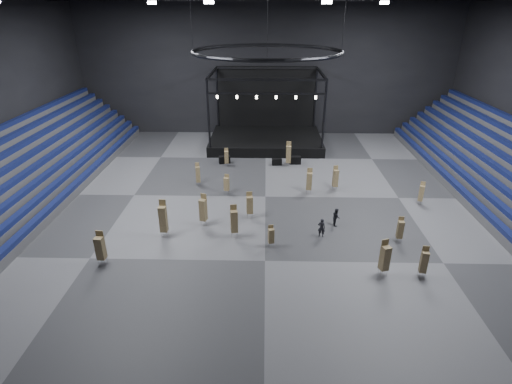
{
  "coord_description": "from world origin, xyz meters",
  "views": [
    {
      "loc": [
        -0.07,
        -33.97,
        16.32
      ],
      "look_at": [
        -0.84,
        -2.0,
        1.4
      ],
      "focal_mm": 28.0,
      "sensor_mm": 36.0,
      "label": 1
    }
  ],
  "objects_px": {
    "flight_case_mid": "(277,162)",
    "chair_stack_13": "(234,221)",
    "chair_stack_4": "(400,229)",
    "flight_case_right": "(295,160)",
    "chair_stack_7": "(271,235)",
    "chair_stack_5": "(227,184)",
    "chair_stack_9": "(100,247)",
    "chair_stack_14": "(203,209)",
    "chair_stack_15": "(163,218)",
    "chair_stack_10": "(385,257)",
    "chair_stack_2": "(421,193)",
    "man_center": "(322,228)",
    "chair_stack_6": "(335,178)",
    "chair_stack_11": "(288,154)",
    "chair_stack_8": "(250,204)",
    "chair_stack_12": "(424,261)",
    "chair_stack_1": "(309,181)",
    "flight_case_left": "(225,160)",
    "chair_stack_3": "(226,157)",
    "crew_member": "(336,217)",
    "chair_stack_0": "(198,174)",
    "stage": "(266,132)"
  },
  "relations": [
    {
      "from": "flight_case_right",
      "to": "chair_stack_11",
      "type": "xyz_separation_m",
      "value": [
        -0.82,
        -0.75,
        1.02
      ]
    },
    {
      "from": "chair_stack_8",
      "to": "chair_stack_9",
      "type": "relative_size",
      "value": 0.91
    },
    {
      "from": "flight_case_mid",
      "to": "chair_stack_11",
      "type": "relative_size",
      "value": 0.38
    },
    {
      "from": "chair_stack_4",
      "to": "chair_stack_10",
      "type": "relative_size",
      "value": 0.79
    },
    {
      "from": "stage",
      "to": "crew_member",
      "type": "relative_size",
      "value": 9.53
    },
    {
      "from": "chair_stack_0",
      "to": "chair_stack_12",
      "type": "relative_size",
      "value": 1.04
    },
    {
      "from": "chair_stack_13",
      "to": "flight_case_mid",
      "type": "bearing_deg",
      "value": 64.89
    },
    {
      "from": "chair_stack_1",
      "to": "chair_stack_6",
      "type": "distance_m",
      "value": 2.75
    },
    {
      "from": "chair_stack_8",
      "to": "chair_stack_1",
      "type": "bearing_deg",
      "value": 32.6
    },
    {
      "from": "chair_stack_6",
      "to": "chair_stack_2",
      "type": "bearing_deg",
      "value": -30.56
    },
    {
      "from": "chair_stack_5",
      "to": "chair_stack_8",
      "type": "bearing_deg",
      "value": -52.96
    },
    {
      "from": "chair_stack_1",
      "to": "chair_stack_5",
      "type": "height_order",
      "value": "chair_stack_1"
    },
    {
      "from": "man_center",
      "to": "stage",
      "type": "bearing_deg",
      "value": -65.72
    },
    {
      "from": "chair_stack_8",
      "to": "chair_stack_12",
      "type": "xyz_separation_m",
      "value": [
        11.74,
        -7.89,
        -0.06
      ]
    },
    {
      "from": "chair_stack_0",
      "to": "flight_case_mid",
      "type": "bearing_deg",
      "value": 21.7
    },
    {
      "from": "stage",
      "to": "chair_stack_11",
      "type": "distance_m",
      "value": 8.6
    },
    {
      "from": "flight_case_mid",
      "to": "chair_stack_1",
      "type": "relative_size",
      "value": 0.43
    },
    {
      "from": "chair_stack_11",
      "to": "chair_stack_13",
      "type": "relative_size",
      "value": 1.05
    },
    {
      "from": "chair_stack_7",
      "to": "chair_stack_5",
      "type": "bearing_deg",
      "value": 101.91
    },
    {
      "from": "chair_stack_0",
      "to": "chair_stack_1",
      "type": "xyz_separation_m",
      "value": [
        10.87,
        -1.7,
        0.13
      ]
    },
    {
      "from": "chair_stack_4",
      "to": "crew_member",
      "type": "bearing_deg",
      "value": 154.52
    },
    {
      "from": "chair_stack_2",
      "to": "crew_member",
      "type": "distance_m",
      "value": 9.15
    },
    {
      "from": "chair_stack_0",
      "to": "chair_stack_7",
      "type": "distance_m",
      "value": 13.22
    },
    {
      "from": "chair_stack_2",
      "to": "chair_stack_11",
      "type": "height_order",
      "value": "chair_stack_11"
    },
    {
      "from": "chair_stack_14",
      "to": "chair_stack_15",
      "type": "xyz_separation_m",
      "value": [
        -2.81,
        -1.87,
        0.16
      ]
    },
    {
      "from": "chair_stack_12",
      "to": "chair_stack_13",
      "type": "xyz_separation_m",
      "value": [
        -12.81,
        4.76,
        0.22
      ]
    },
    {
      "from": "stage",
      "to": "flight_case_left",
      "type": "xyz_separation_m",
      "value": [
        -4.71,
        -7.44,
        -1.03
      ]
    },
    {
      "from": "flight_case_right",
      "to": "crew_member",
      "type": "relative_size",
      "value": 0.89
    },
    {
      "from": "chair_stack_2",
      "to": "chair_stack_1",
      "type": "bearing_deg",
      "value": -169.77
    },
    {
      "from": "chair_stack_12",
      "to": "chair_stack_15",
      "type": "distance_m",
      "value": 18.85
    },
    {
      "from": "chair_stack_5",
      "to": "man_center",
      "type": "xyz_separation_m",
      "value": [
        8.06,
        -7.63,
        -0.28
      ]
    },
    {
      "from": "chair_stack_4",
      "to": "flight_case_right",
      "type": "bearing_deg",
      "value": 116.44
    },
    {
      "from": "flight_case_mid",
      "to": "stage",
      "type": "bearing_deg",
      "value": 99.17
    },
    {
      "from": "chair_stack_5",
      "to": "chair_stack_9",
      "type": "distance_m",
      "value": 13.92
    },
    {
      "from": "chair_stack_1",
      "to": "chair_stack_5",
      "type": "xyz_separation_m",
      "value": [
        -7.84,
        -0.27,
        -0.27
      ]
    },
    {
      "from": "chair_stack_8",
      "to": "flight_case_left",
      "type": "bearing_deg",
      "value": 95.22
    },
    {
      "from": "chair_stack_5",
      "to": "crew_member",
      "type": "xyz_separation_m",
      "value": [
        9.49,
        -5.77,
        -0.32
      ]
    },
    {
      "from": "flight_case_left",
      "to": "chair_stack_14",
      "type": "relative_size",
      "value": 0.46
    },
    {
      "from": "chair_stack_9",
      "to": "chair_stack_10",
      "type": "height_order",
      "value": "chair_stack_10"
    },
    {
      "from": "chair_stack_8",
      "to": "chair_stack_12",
      "type": "relative_size",
      "value": 1.03
    },
    {
      "from": "chair_stack_10",
      "to": "chair_stack_14",
      "type": "bearing_deg",
      "value": 134.92
    },
    {
      "from": "chair_stack_1",
      "to": "man_center",
      "type": "distance_m",
      "value": 7.93
    },
    {
      "from": "chair_stack_3",
      "to": "chair_stack_9",
      "type": "xyz_separation_m",
      "value": [
        -6.91,
        -19.01,
        0.25
      ]
    },
    {
      "from": "flight_case_mid",
      "to": "chair_stack_13",
      "type": "distance_m",
      "value": 16.06
    },
    {
      "from": "chair_stack_13",
      "to": "chair_stack_15",
      "type": "relative_size",
      "value": 0.87
    },
    {
      "from": "flight_case_mid",
      "to": "chair_stack_13",
      "type": "relative_size",
      "value": 0.4
    },
    {
      "from": "chair_stack_12",
      "to": "flight_case_left",
      "type": "bearing_deg",
      "value": 135.57
    },
    {
      "from": "chair_stack_3",
      "to": "chair_stack_5",
      "type": "relative_size",
      "value": 1.05
    },
    {
      "from": "chair_stack_2",
      "to": "chair_stack_0",
      "type": "bearing_deg",
      "value": -168.28
    },
    {
      "from": "chair_stack_2",
      "to": "chair_stack_5",
      "type": "xyz_separation_m",
      "value": [
        -17.71,
        1.78,
        -0.07
      ]
    }
  ]
}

